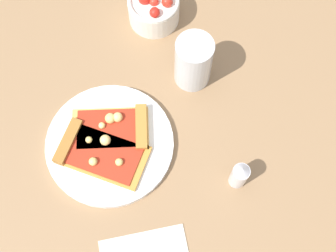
{
  "coord_description": "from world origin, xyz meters",
  "views": [
    {
      "loc": [
        0.12,
        -0.31,
        0.77
      ],
      "look_at": [
        0.1,
        -0.02,
        0.03
      ],
      "focal_mm": 47.39,
      "sensor_mm": 36.0,
      "label": 1
    }
  ],
  "objects_px": {
    "soda_glass": "(193,62)",
    "plate": "(109,144)",
    "pizza_slice_near": "(115,129)",
    "pepper_shaker": "(240,175)",
    "pizza_slice_far": "(97,152)",
    "salad_bowl": "(154,8)"
  },
  "relations": [
    {
      "from": "salad_bowl",
      "to": "pepper_shaker",
      "type": "bearing_deg",
      "value": -64.03
    },
    {
      "from": "plate",
      "to": "pizza_slice_far",
      "type": "relative_size",
      "value": 1.34
    },
    {
      "from": "pepper_shaker",
      "to": "plate",
      "type": "bearing_deg",
      "value": 166.17
    },
    {
      "from": "soda_glass",
      "to": "pepper_shaker",
      "type": "xyz_separation_m",
      "value": [
        0.08,
        -0.21,
        -0.02
      ]
    },
    {
      "from": "soda_glass",
      "to": "pizza_slice_near",
      "type": "bearing_deg",
      "value": -138.26
    },
    {
      "from": "pizza_slice_near",
      "to": "pepper_shaker",
      "type": "bearing_deg",
      "value": -20.32
    },
    {
      "from": "plate",
      "to": "pizza_slice_far",
      "type": "xyz_separation_m",
      "value": [
        -0.02,
        -0.02,
        0.01
      ]
    },
    {
      "from": "pizza_slice_far",
      "to": "salad_bowl",
      "type": "relative_size",
      "value": 1.69
    },
    {
      "from": "plate",
      "to": "pizza_slice_near",
      "type": "xyz_separation_m",
      "value": [
        0.01,
        0.03,
        0.01
      ]
    },
    {
      "from": "salad_bowl",
      "to": "soda_glass",
      "type": "relative_size",
      "value": 0.91
    },
    {
      "from": "soda_glass",
      "to": "pepper_shaker",
      "type": "relative_size",
      "value": 1.53
    },
    {
      "from": "pizza_slice_near",
      "to": "pepper_shaker",
      "type": "xyz_separation_m",
      "value": [
        0.22,
        -0.08,
        0.01
      ]
    },
    {
      "from": "pepper_shaker",
      "to": "salad_bowl",
      "type": "bearing_deg",
      "value": 115.97
    },
    {
      "from": "plate",
      "to": "pizza_slice_near",
      "type": "height_order",
      "value": "pizza_slice_near"
    },
    {
      "from": "plate",
      "to": "soda_glass",
      "type": "xyz_separation_m",
      "value": [
        0.15,
        0.15,
        0.05
      ]
    },
    {
      "from": "pizza_slice_near",
      "to": "pizza_slice_far",
      "type": "distance_m",
      "value": 0.05
    },
    {
      "from": "pizza_slice_far",
      "to": "salad_bowl",
      "type": "distance_m",
      "value": 0.31
    },
    {
      "from": "pizza_slice_far",
      "to": "pepper_shaker",
      "type": "xyz_separation_m",
      "value": [
        0.25,
        -0.04,
        0.02
      ]
    },
    {
      "from": "pizza_slice_near",
      "to": "pepper_shaker",
      "type": "distance_m",
      "value": 0.24
    },
    {
      "from": "pepper_shaker",
      "to": "soda_glass",
      "type": "bearing_deg",
      "value": 112.21
    },
    {
      "from": "plate",
      "to": "pepper_shaker",
      "type": "distance_m",
      "value": 0.24
    },
    {
      "from": "soda_glass",
      "to": "plate",
      "type": "bearing_deg",
      "value": -134.72
    }
  ]
}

